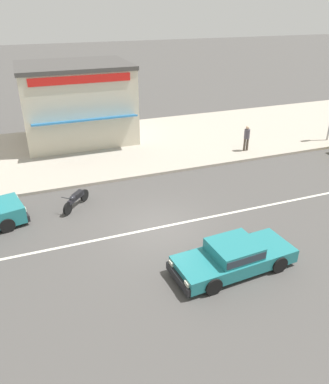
# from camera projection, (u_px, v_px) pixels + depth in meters

# --- Properties ---
(ground_plane) EXTENTS (160.00, 160.00, 0.00)m
(ground_plane) POSITION_uv_depth(u_px,v_px,m) (159.00, 227.00, 15.43)
(ground_plane) COLOR #4C4947
(lane_centre_stripe) EXTENTS (50.40, 0.14, 0.01)m
(lane_centre_stripe) POSITION_uv_depth(u_px,v_px,m) (159.00, 227.00, 15.42)
(lane_centre_stripe) COLOR silver
(lane_centre_stripe) RESTS_ON ground
(kerb_strip) EXTENTS (68.00, 10.00, 0.15)m
(kerb_strip) POSITION_uv_depth(u_px,v_px,m) (106.00, 148.00, 23.64)
(kerb_strip) COLOR #ADA393
(kerb_strip) RESTS_ON ground
(sedan_teal_0) EXTENTS (4.44, 1.97, 1.06)m
(sedan_teal_0) POSITION_uv_depth(u_px,v_px,m) (234.00, 256.00, 12.81)
(sedan_teal_0) COLOR teal
(sedan_teal_0) RESTS_ON ground
(motorcycle_0) EXTENTS (1.35, 1.50, 0.80)m
(motorcycle_0) POSITION_uv_depth(u_px,v_px,m) (76.00, 199.00, 16.74)
(motorcycle_0) COLOR black
(motorcycle_0) RESTS_ON ground
(pedestrian_near_clock) EXTENTS (0.34, 0.34, 1.55)m
(pedestrian_near_clock) POSITION_uv_depth(u_px,v_px,m) (247.00, 136.00, 22.59)
(pedestrian_near_clock) COLOR #4C4238
(pedestrian_near_clock) RESTS_ON kerb_strip
(shopfront_mid_block) EXTENTS (6.85, 6.09, 4.82)m
(shopfront_mid_block) POSITION_uv_depth(u_px,v_px,m) (77.00, 102.00, 23.94)
(shopfront_mid_block) COLOR beige
(shopfront_mid_block) RESTS_ON kerb_strip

